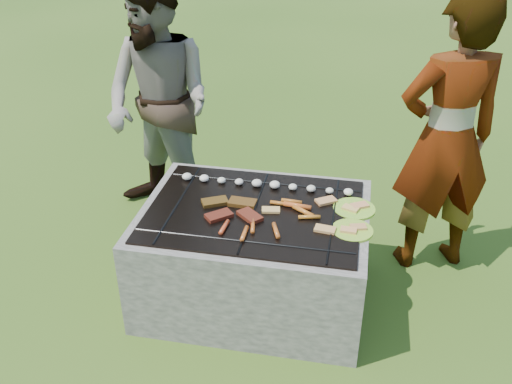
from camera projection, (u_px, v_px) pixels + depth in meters
lawn at (254, 293)px, 3.56m from camera, size 60.00×60.00×0.00m
fire_pit at (254, 256)px, 3.42m from camera, size 1.30×1.00×0.62m
mushrooms at (261, 184)px, 3.48m from camera, size 1.06×0.06×0.04m
pork_slabs at (232, 208)px, 3.25m from camera, size 0.40×0.29×0.02m
sausages at (279, 216)px, 3.17m from camera, size 0.52×0.46×0.03m
bread_on_grate at (311, 212)px, 3.22m from camera, size 0.44×0.40×0.02m
plate_far at (354, 209)px, 3.27m from camera, size 0.29×0.29×0.03m
plate_near at (352, 230)px, 3.08m from camera, size 0.27×0.27×0.03m
cook at (447, 139)px, 3.42m from camera, size 0.76×0.63×1.78m
bystander at (159, 104)px, 3.94m from camera, size 1.06×0.97×1.76m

